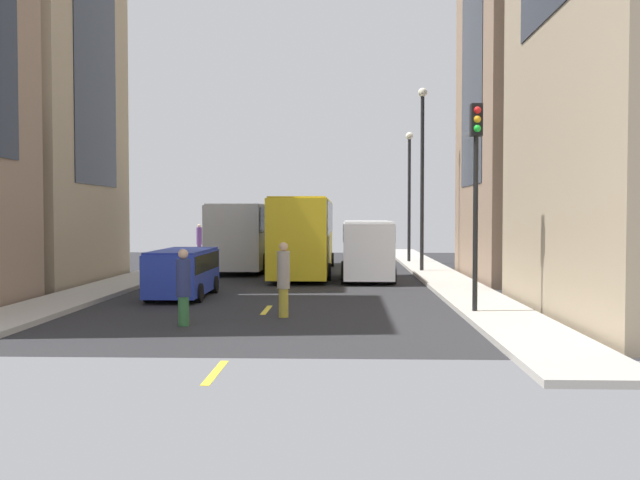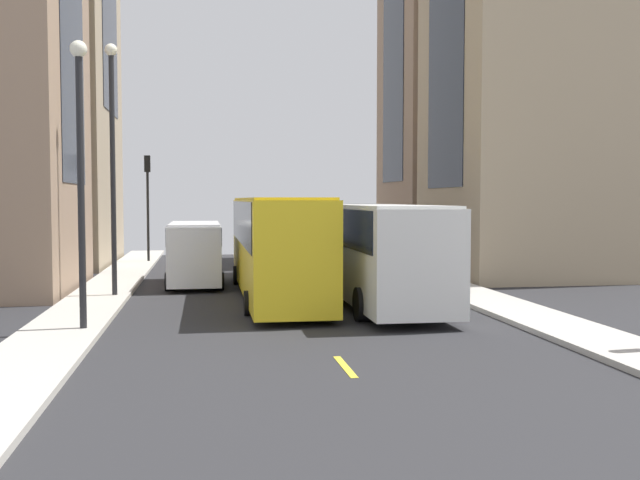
{
  "view_description": "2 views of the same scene",
  "coord_description": "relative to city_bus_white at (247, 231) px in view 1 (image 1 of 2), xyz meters",
  "views": [
    {
      "loc": [
        2.32,
        -33.61,
        2.85
      ],
      "look_at": [
        1.0,
        4.95,
        1.47
      ],
      "focal_mm": 39.88,
      "sensor_mm": 36.0,
      "label": 1
    },
    {
      "loc": [
        2.9,
        27.66,
        3.53
      ],
      "look_at": [
        -0.83,
        3.9,
        2.2
      ],
      "focal_mm": 41.26,
      "sensor_mm": 36.0,
      "label": 2
    }
  ],
  "objects": [
    {
      "name": "city_bus_white",
      "position": [
        0.0,
        0.0,
        0.0
      ],
      "size": [
        2.81,
        11.02,
        3.35
      ],
      "color": "silver",
      "rests_on": "ground"
    },
    {
      "name": "lane_stripe_5",
      "position": [
        2.79,
        17.43,
        -2.0
      ],
      "size": [
        0.16,
        2.0,
        0.01
      ],
      "primitive_type": "cube",
      "color": "yellow",
      "rests_on": "ground"
    },
    {
      "name": "lane_stripe_1",
      "position": [
        2.79,
        -16.17,
        -2.0
      ],
      "size": [
        0.16,
        2.0,
        0.01
      ],
      "primitive_type": "cube",
      "color": "yellow",
      "rests_on": "ground"
    },
    {
      "name": "sidewalk_west",
      "position": [
        -3.86,
        -3.57,
        -1.93
      ],
      "size": [
        2.12,
        44.0,
        0.15
      ],
      "primitive_type": "cube",
      "color": "#B2ADA3",
      "rests_on": "ground"
    },
    {
      "name": "sidewalk_east",
      "position": [
        9.43,
        -3.57,
        -1.93
      ],
      "size": [
        2.12,
        44.0,
        0.15
      ],
      "primitive_type": "cube",
      "color": "#B2ADA3",
      "rests_on": "ground"
    },
    {
      "name": "pedestrian_waiting_curb",
      "position": [
        -4.4,
        9.03,
        -0.76
      ],
      "size": [
        0.36,
        0.36,
        2.09
      ],
      "rotation": [
        0.0,
        0.0,
        4.07
      ],
      "color": "#593372",
      "rests_on": "ground"
    },
    {
      "name": "lane_stripe_3",
      "position": [
        2.79,
        0.63,
        -2.0
      ],
      "size": [
        0.16,
        2.0,
        0.01
      ],
      "primitive_type": "cube",
      "color": "yellow",
      "rests_on": "ground"
    },
    {
      "name": "lane_stripe_2",
      "position": [
        2.79,
        -7.77,
        -2.0
      ],
      "size": [
        0.16,
        2.0,
        0.01
      ],
      "primitive_type": "cube",
      "color": "yellow",
      "rests_on": "ground"
    },
    {
      "name": "traffic_light_near_corner",
      "position": [
        8.77,
        -17.23,
        2.17
      ],
      "size": [
        0.32,
        0.44,
        5.78
      ],
      "color": "black",
      "rests_on": "ground"
    },
    {
      "name": "pedestrian_crossing_near",
      "position": [
        3.43,
        -17.62,
        -0.9
      ],
      "size": [
        0.36,
        0.36,
        2.08
      ],
      "rotation": [
        0.0,
        0.0,
        5.34
      ],
      "color": "gold",
      "rests_on": "ground"
    },
    {
      "name": "delivery_van_white",
      "position": [
        6.1,
        -6.37,
        -0.49
      ],
      "size": [
        2.25,
        5.68,
        2.58
      ],
      "color": "white",
      "rests_on": "ground"
    },
    {
      "name": "car_blue_0",
      "position": [
        -0.44,
        -12.98,
        -1.03
      ],
      "size": [
        1.88,
        4.53,
        1.65
      ],
      "color": "#2338AD",
      "rests_on": "ground"
    },
    {
      "name": "pedestrian_walking_far",
      "position": [
        1.0,
        -19.22,
        -0.96
      ],
      "size": [
        0.37,
        0.37,
        1.97
      ],
      "rotation": [
        0.0,
        0.0,
        4.3
      ],
      "color": "#336B38",
      "rests_on": "ground"
    },
    {
      "name": "streetlamp_near",
      "position": [
        8.87,
        -2.65,
        3.39
      ],
      "size": [
        0.44,
        0.44,
        8.81
      ],
      "color": "black",
      "rests_on": "ground"
    },
    {
      "name": "streetlamp_far",
      "position": [
        8.87,
        4.17,
        2.69
      ],
      "size": [
        0.44,
        0.44,
        7.48
      ],
      "color": "black",
      "rests_on": "ground"
    },
    {
      "name": "streetcar_yellow",
      "position": [
        3.19,
        -2.4,
        0.12
      ],
      "size": [
        2.7,
        13.58,
        3.59
      ],
      "color": "yellow",
      "rests_on": "ground"
    },
    {
      "name": "building_west_1",
      "position": [
        -9.02,
        -8.14,
        7.03
      ],
      "size": [
        7.88,
        8.82,
        18.07
      ],
      "color": "tan",
      "rests_on": "ground"
    },
    {
      "name": "lane_stripe_0",
      "position": [
        2.79,
        -24.57,
        -2.0
      ],
      "size": [
        0.16,
        2.0,
        0.01
      ],
      "primitive_type": "cube",
      "color": "yellow",
      "rests_on": "ground"
    },
    {
      "name": "lane_stripe_4",
      "position": [
        2.79,
        9.03,
        -2.0
      ],
      "size": [
        0.16,
        2.0,
        0.01
      ],
      "primitive_type": "cube",
      "color": "yellow",
      "rests_on": "ground"
    },
    {
      "name": "ground_plane",
      "position": [
        2.79,
        -3.57,
        -2.01
      ],
      "size": [
        39.41,
        39.41,
        0.0
      ],
      "primitive_type": "plane",
      "color": "#28282B"
    },
    {
      "name": "building_east_1",
      "position": [
        13.8,
        -5.67,
        7.21
      ],
      "size": [
        6.28,
        8.93,
        18.43
      ],
      "color": "#937760",
      "rests_on": "ground"
    }
  ]
}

